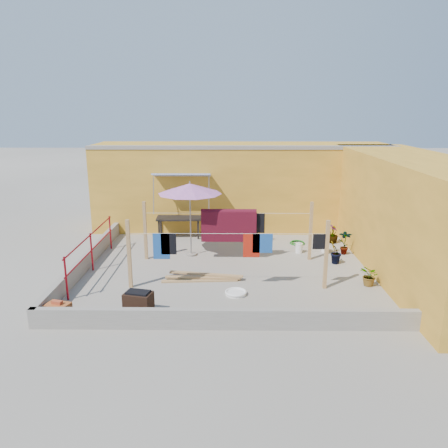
# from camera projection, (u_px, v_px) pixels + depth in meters

# --- Properties ---
(ground) EXTENTS (80.00, 80.00, 0.00)m
(ground) POSITION_uv_depth(u_px,v_px,m) (228.00, 268.00, 12.63)
(ground) COLOR #9E998E
(ground) RESTS_ON ground
(wall_back) EXTENTS (11.00, 3.27, 3.21)m
(wall_back) POSITION_uv_depth(u_px,v_px,m) (241.00, 186.00, 16.75)
(wall_back) COLOR gold
(wall_back) RESTS_ON ground
(wall_right) EXTENTS (2.40, 9.00, 3.20)m
(wall_right) POSITION_uv_depth(u_px,v_px,m) (414.00, 215.00, 12.16)
(wall_right) COLOR gold
(wall_right) RESTS_ON ground
(parapet_front) EXTENTS (8.30, 0.16, 0.44)m
(parapet_front) POSITION_uv_depth(u_px,v_px,m) (227.00, 319.00, 9.11)
(parapet_front) COLOR gray
(parapet_front) RESTS_ON ground
(parapet_left) EXTENTS (0.16, 7.30, 0.44)m
(parapet_left) POSITION_uv_depth(u_px,v_px,m) (87.00, 261.00, 12.62)
(parapet_left) COLOR gray
(parapet_left) RESTS_ON ground
(red_railing) EXTENTS (0.05, 4.20, 1.10)m
(red_railing) POSITION_uv_depth(u_px,v_px,m) (91.00, 246.00, 12.29)
(red_railing) COLOR maroon
(red_railing) RESTS_ON ground
(clothesline_rig) EXTENTS (5.09, 2.35, 1.80)m
(clothesline_rig) POSITION_uv_depth(u_px,v_px,m) (228.00, 229.00, 12.87)
(clothesline_rig) COLOR tan
(clothesline_rig) RESTS_ON ground
(patio_umbrella) EXTENTS (2.50, 2.50, 2.35)m
(patio_umbrella) POSITION_uv_depth(u_px,v_px,m) (190.00, 189.00, 13.23)
(patio_umbrella) COLOR gray
(patio_umbrella) RESTS_ON ground
(outdoor_table) EXTENTS (1.61, 0.86, 0.74)m
(outdoor_table) POSITION_uv_depth(u_px,v_px,m) (179.00, 219.00, 15.57)
(outdoor_table) COLOR black
(outdoor_table) RESTS_ON ground
(brick_stack) EXTENTS (0.59, 0.50, 0.44)m
(brick_stack) POSITION_uv_depth(u_px,v_px,m) (58.00, 311.00, 9.53)
(brick_stack) COLOR #AD5727
(brick_stack) RESTS_ON ground
(lumber_pile) EXTENTS (2.19, 0.61, 0.13)m
(lumber_pile) POSITION_uv_depth(u_px,v_px,m) (203.00, 277.00, 11.77)
(lumber_pile) COLOR tan
(lumber_pile) RESTS_ON ground
(brazier) EXTENTS (0.68, 0.53, 0.54)m
(brazier) POSITION_uv_depth(u_px,v_px,m) (139.00, 303.00, 9.77)
(brazier) COLOR black
(brazier) RESTS_ON ground
(white_basin) EXTENTS (0.55, 0.55, 0.10)m
(white_basin) POSITION_uv_depth(u_px,v_px,m) (236.00, 293.00, 10.83)
(white_basin) COLOR white
(white_basin) RESTS_ON ground
(water_jug_a) EXTENTS (0.23, 0.23, 0.35)m
(water_jug_a) POSITION_uv_depth(u_px,v_px,m) (299.00, 248.00, 13.96)
(water_jug_a) COLOR white
(water_jug_a) RESTS_ON ground
(water_jug_b) EXTENTS (0.23, 0.23, 0.36)m
(water_jug_b) POSITION_uv_depth(u_px,v_px,m) (325.00, 247.00, 14.04)
(water_jug_b) COLOR white
(water_jug_b) RESTS_ON ground
(green_hose) EXTENTS (0.52, 0.52, 0.08)m
(green_hose) POSITION_uv_depth(u_px,v_px,m) (297.00, 243.00, 14.92)
(green_hose) COLOR #186F1A
(green_hose) RESTS_ON ground
(plant_back_a) EXTENTS (0.89, 0.82, 0.82)m
(plant_back_a) POSITION_uv_depth(u_px,v_px,m) (252.00, 230.00, 15.11)
(plant_back_a) COLOR #1E5017
(plant_back_a) RESTS_ON ground
(plant_back_b) EXTENTS (0.43, 0.43, 0.64)m
(plant_back_b) POSITION_uv_depth(u_px,v_px,m) (333.00, 234.00, 14.94)
(plant_back_b) COLOR #1E5017
(plant_back_b) RESTS_ON ground
(plant_right_a) EXTENTS (0.49, 0.42, 0.79)m
(plant_right_a) POSITION_uv_depth(u_px,v_px,m) (345.00, 242.00, 13.76)
(plant_right_a) COLOR #1E5017
(plant_right_a) RESTS_ON ground
(plant_right_b) EXTENTS (0.49, 0.50, 0.71)m
(plant_right_b) POSITION_uv_depth(u_px,v_px,m) (335.00, 252.00, 12.91)
(plant_right_b) COLOR #1E5017
(plant_right_b) RESTS_ON ground
(plant_right_c) EXTENTS (0.58, 0.62, 0.55)m
(plant_right_c) POSITION_uv_depth(u_px,v_px,m) (370.00, 276.00, 11.31)
(plant_right_c) COLOR #1E5017
(plant_right_c) RESTS_ON ground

